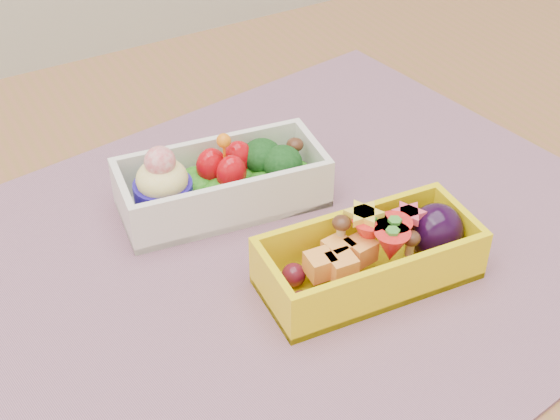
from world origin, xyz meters
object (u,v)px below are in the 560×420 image
placemat (275,257)px  bento_white (221,182)px  bento_yellow (374,255)px  table (275,367)px

placemat → bento_white: bearing=94.9°
bento_white → bento_yellow: (0.06, -0.13, -0.00)m
table → bento_yellow: (0.06, -0.04, 0.12)m
placemat → bento_white: (-0.01, 0.08, 0.02)m
placemat → bento_white: size_ratio=3.24×
placemat → bento_yellow: 0.08m
bento_yellow → table: bearing=151.0°
placemat → bento_white: 0.08m
placemat → bento_yellow: (0.05, -0.06, 0.02)m
placemat → table: bearing=-119.6°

